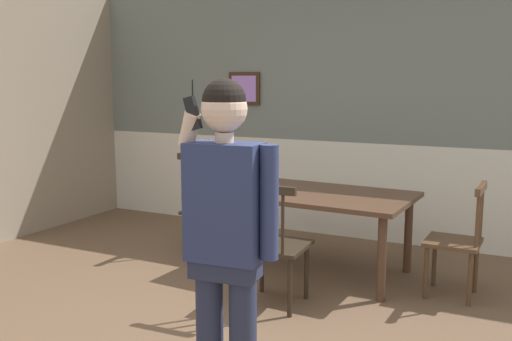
% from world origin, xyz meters
% --- Properties ---
extents(ground_plane, '(7.16, 7.16, 0.00)m').
position_xyz_m(ground_plane, '(0.00, 0.00, 0.00)').
color(ground_plane, brown).
extents(room_back_partition, '(6.51, 0.17, 2.78)m').
position_xyz_m(room_back_partition, '(-0.00, 2.85, 1.34)').
color(room_back_partition, slate).
rests_on(room_back_partition, ground_plane).
extents(dining_table, '(1.63, 1.06, 0.72)m').
position_xyz_m(dining_table, '(0.12, 1.55, 0.64)').
color(dining_table, '#4C3323').
rests_on(dining_table, ground_plane).
extents(chair_near_window, '(0.42, 0.42, 0.91)m').
position_xyz_m(chair_near_window, '(1.30, 1.49, 0.45)').
color(chair_near_window, '#513823').
rests_on(chair_near_window, ground_plane).
extents(chair_by_doorway, '(0.48, 0.48, 1.01)m').
position_xyz_m(chair_by_doorway, '(-1.06, 1.61, 0.47)').
color(chair_by_doorway, '#2D2319').
rests_on(chair_by_doorway, ground_plane).
extents(chair_at_table_head, '(0.50, 0.50, 0.97)m').
position_xyz_m(chair_at_table_head, '(0.08, 0.67, 0.48)').
color(chair_at_table_head, '#2D2319').
rests_on(chair_at_table_head, ground_plane).
extents(person_figure, '(0.53, 0.24, 1.71)m').
position_xyz_m(person_figure, '(0.47, -0.73, 0.98)').
color(person_figure, '#282E49').
rests_on(person_figure, ground_plane).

